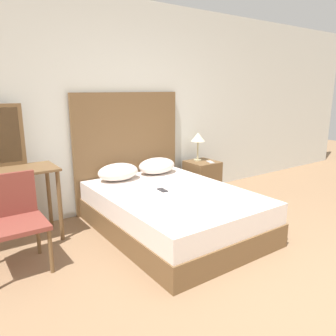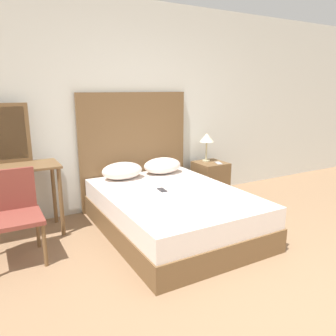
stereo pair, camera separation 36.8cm
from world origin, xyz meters
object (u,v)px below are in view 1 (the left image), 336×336
(nightstand, at_px, (202,179))
(table_lamp, at_px, (198,138))
(phone_on_bed, at_px, (162,190))
(phone_on_nightstand, at_px, (210,162))
(chair, at_px, (13,216))
(bed, at_px, (173,211))
(vanity_desk, at_px, (4,185))

(nightstand, relative_size, table_lamp, 1.29)
(phone_on_bed, relative_size, phone_on_nightstand, 0.94)
(nightstand, xyz_separation_m, table_lamp, (-0.02, 0.09, 0.61))
(phone_on_nightstand, bearing_deg, chair, -170.96)
(phone_on_bed, xyz_separation_m, nightstand, (1.17, 0.66, -0.21))
(bed, bearing_deg, nightstand, 34.74)
(table_lamp, distance_m, phone_on_nightstand, 0.39)
(table_lamp, xyz_separation_m, chair, (-2.69, -0.64, -0.39))
(bed, distance_m, table_lamp, 1.50)
(table_lamp, height_order, chair, table_lamp)
(phone_on_bed, xyz_separation_m, table_lamp, (1.15, 0.74, 0.40))
(nightstand, bearing_deg, phone_on_nightstand, -61.95)
(phone_on_nightstand, bearing_deg, nightstand, 118.05)
(phone_on_bed, bearing_deg, vanity_desk, 158.06)
(bed, bearing_deg, vanity_desk, 156.08)
(table_lamp, relative_size, chair, 0.49)
(bed, distance_m, vanity_desk, 1.79)
(bed, xyz_separation_m, nightstand, (1.09, 0.75, 0.04))
(table_lamp, distance_m, chair, 2.79)
(nightstand, bearing_deg, vanity_desk, -178.99)
(chair, bearing_deg, nightstand, 11.45)
(nightstand, bearing_deg, bed, -145.26)
(phone_on_bed, xyz_separation_m, chair, (-1.54, 0.11, 0.01))
(bed, distance_m, phone_on_nightstand, 1.35)
(chair, bearing_deg, bed, -7.19)
(phone_on_bed, bearing_deg, nightstand, 29.37)
(bed, height_order, phone_on_nightstand, phone_on_nightstand)
(nightstand, xyz_separation_m, vanity_desk, (-2.68, -0.05, 0.38))
(phone_on_nightstand, height_order, vanity_desk, vanity_desk)
(nightstand, distance_m, phone_on_nightstand, 0.30)
(phone_on_bed, relative_size, table_lamp, 0.37)
(phone_on_bed, distance_m, vanity_desk, 1.64)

